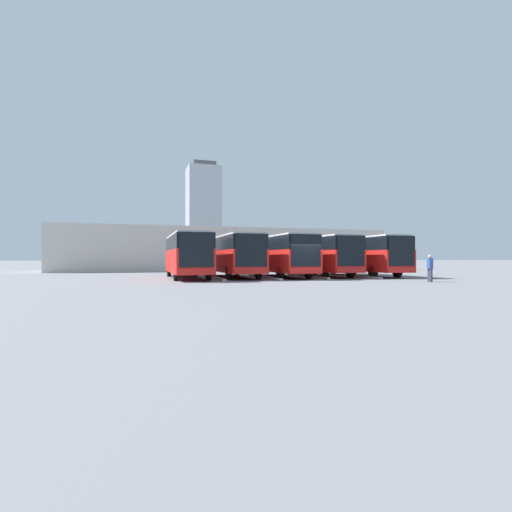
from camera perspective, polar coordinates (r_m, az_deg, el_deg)
name	(u,v)px	position (r m, az deg, el deg)	size (l,w,h in m)	color
ground_plane	(307,280)	(27.91, 7.26, -3.46)	(600.00, 600.00, 0.00)	slate
bus_0	(362,255)	(35.94, 14.97, 0.20)	(2.68, 10.99, 3.32)	red
curb_divider_0	(353,276)	(33.60, 13.69, -2.80)	(0.24, 7.95, 0.15)	#9E9E99
bus_1	(319,255)	(34.75, 9.00, 0.21)	(2.68, 10.99, 3.32)	red
curb_divider_1	(307,276)	(32.51, 7.25, -2.89)	(0.24, 7.95, 0.15)	#9E9E99
bus_2	(280,254)	(32.85, 3.39, 0.23)	(2.68, 10.99, 3.32)	red
curb_divider_2	(264,277)	(30.73, 1.13, -3.04)	(0.24, 7.95, 0.15)	#9E9E99
bus_3	(233,254)	(32.22, -3.26, 0.25)	(2.68, 10.99, 3.32)	red
curb_divider_3	(214,278)	(30.26, -6.02, -3.08)	(0.24, 7.95, 0.15)	#9E9E99
bus_4	(187,254)	(30.97, -9.84, 0.27)	(2.68, 10.99, 3.32)	red
pedestrian	(430,267)	(28.09, 23.60, -1.49)	(0.45, 0.45, 1.76)	#38384C
station_building	(225,250)	(52.52, -4.43, 0.92)	(41.26, 13.21, 5.29)	beige
office_tower	(203,213)	(202.56, -7.54, 6.07)	(15.90, 15.90, 49.51)	#ADB2B7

